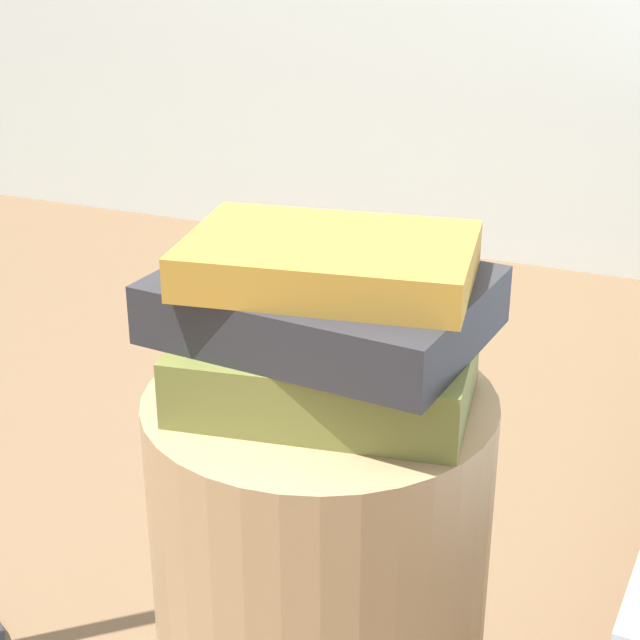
% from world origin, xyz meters
% --- Properties ---
extents(side_table, '(0.33, 0.33, 0.56)m').
position_xyz_m(side_table, '(0.00, 0.00, 0.28)').
color(side_table, tan).
rests_on(side_table, ground_plane).
extents(book_olive, '(0.28, 0.20, 0.06)m').
position_xyz_m(book_olive, '(0.01, -0.01, 0.60)').
color(book_olive, olive).
rests_on(book_olive, side_table).
extents(book_charcoal, '(0.30, 0.23, 0.05)m').
position_xyz_m(book_charcoal, '(0.00, 0.01, 0.65)').
color(book_charcoal, '#28282D').
rests_on(book_charcoal, book_olive).
extents(book_ochre, '(0.27, 0.20, 0.04)m').
position_xyz_m(book_ochre, '(0.01, 0.00, 0.70)').
color(book_ochre, '#B7842D').
rests_on(book_ochre, book_charcoal).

